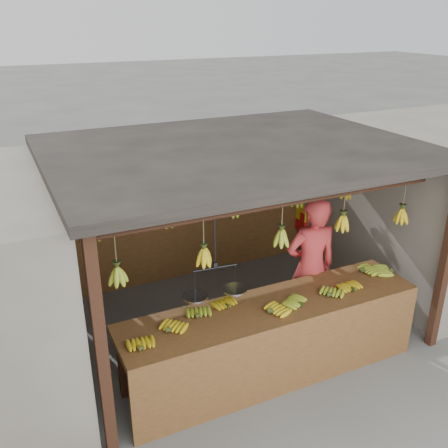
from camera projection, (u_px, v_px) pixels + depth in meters
ground at (234, 321)px, 6.70m from camera, size 80.00×80.00×0.00m
stall at (223, 174)px, 6.21m from camera, size 4.30×3.30×2.40m
neighbor_right at (443, 201)px, 7.68m from camera, size 3.00×3.00×2.30m
counter at (278, 325)px, 5.37m from camera, size 3.52×0.78×0.96m
hanging_bananas at (235, 209)px, 6.06m from camera, size 3.63×2.19×0.39m
balance_scale at (215, 289)px, 5.12m from camera, size 0.68×0.29×0.87m
vendor at (311, 268)px, 6.14m from camera, size 0.72×0.53×1.84m
bag_bundles at (303, 199)px, 8.20m from camera, size 0.08×0.26×1.20m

